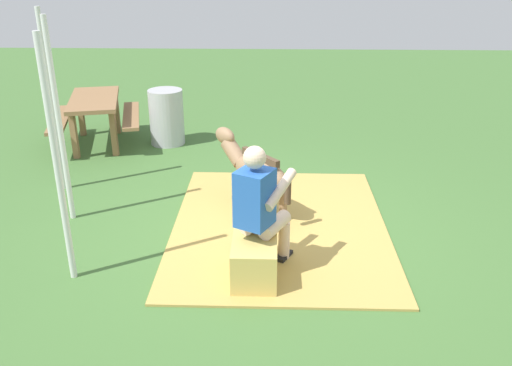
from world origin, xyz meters
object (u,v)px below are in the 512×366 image
at_px(tent_pole_mid, 59,123).
at_px(picnic_bench, 95,109).
at_px(person_seated, 261,205).
at_px(water_barrel, 167,117).
at_px(pony_standing, 255,171).
at_px(tent_pole_right, 52,103).
at_px(tent_pole_left, 57,165).
at_px(hay_bale, 255,260).

height_order(tent_pole_mid, picnic_bench, tent_pole_mid).
bearing_deg(person_seated, water_barrel, 22.89).
bearing_deg(pony_standing, tent_pole_mid, 95.32).
bearing_deg(water_barrel, tent_pole_right, 150.73).
xyz_separation_m(person_seated, water_barrel, (3.67, 1.55, -0.27)).
height_order(water_barrel, tent_pole_right, tent_pole_right).
bearing_deg(tent_pole_left, pony_standing, -49.74).
distance_m(tent_pole_left, tent_pole_mid, 1.28).
height_order(water_barrel, tent_pole_left, tent_pole_left).
bearing_deg(person_seated, tent_pole_mid, 64.19).
bearing_deg(tent_pole_mid, pony_standing, -84.68).
xyz_separation_m(person_seated, tent_pole_right, (1.87, 2.56, 0.42)).
distance_m(person_seated, tent_pole_right, 3.20).
relative_size(person_seated, pony_standing, 1.14).
relative_size(hay_bale, pony_standing, 0.56).
relative_size(person_seated, tent_pole_left, 0.57).
relative_size(hay_bale, tent_pole_right, 0.28).
xyz_separation_m(tent_pole_left, tent_pole_mid, (1.20, 0.43, 0.00)).
distance_m(tent_pole_right, tent_pole_mid, 0.91).
relative_size(tent_pole_mid, picnic_bench, 1.27).
xyz_separation_m(pony_standing, picnic_bench, (2.33, 2.54, 0.05)).
bearing_deg(picnic_bench, pony_standing, -132.55).
height_order(person_seated, pony_standing, person_seated).
distance_m(person_seated, tent_pole_left, 1.80).
bearing_deg(tent_pole_mid, tent_pole_right, 25.79).
height_order(person_seated, tent_pole_right, tent_pole_right).
bearing_deg(tent_pole_right, person_seated, -126.09).
bearing_deg(pony_standing, water_barrel, 31.03).
bearing_deg(tent_pole_right, water_barrel, -29.27).
bearing_deg(tent_pole_left, water_barrel, -2.82).
xyz_separation_m(person_seated, tent_pole_mid, (1.05, 2.16, 0.42)).
bearing_deg(tent_pole_left, picnic_bench, 13.40).
bearing_deg(pony_standing, tent_pole_left, 130.26).
relative_size(tent_pole_left, tent_pole_mid, 1.00).
relative_size(tent_pole_right, tent_pole_mid, 1.00).
xyz_separation_m(hay_bale, tent_pole_right, (2.01, 2.51, 0.91)).
bearing_deg(picnic_bench, tent_pole_right, -177.80).
distance_m(hay_bale, pony_standing, 1.42).
bearing_deg(hay_bale, person_seated, -19.08).
xyz_separation_m(hay_bale, water_barrel, (3.82, 1.50, 0.23)).
bearing_deg(hay_bale, tent_pole_left, 90.37).
height_order(pony_standing, tent_pole_left, tent_pole_left).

